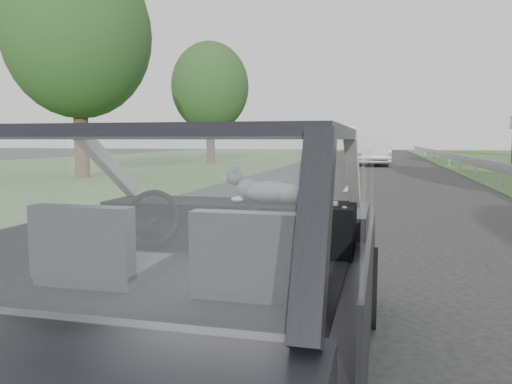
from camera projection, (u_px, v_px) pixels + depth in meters
The scene contains 9 objects.
subject_car at pixel (195, 267), 2.62m from camera, with size 1.80×4.00×1.45m, color black.
dashboard at pixel (230, 225), 3.21m from camera, with size 1.58×0.45×0.30m, color black.
driver_seat at pixel (95, 246), 2.42m from camera, with size 0.50×0.72×0.42m, color black.
passenger_seat at pixel (255, 255), 2.23m from camera, with size 0.50×0.72×0.42m, color black.
steering_wheel at pixel (152, 218), 3.01m from camera, with size 0.36×0.36×0.04m, color black.
cat at pixel (270, 191), 3.11m from camera, with size 0.52×0.16×0.23m, color gray.
other_car at pixel (374, 151), 27.21m from camera, with size 1.89×4.78×1.57m, color silver.
tree_5 at pixel (79, 68), 18.04m from camera, with size 5.27×5.27×7.99m, color #294E21, non-canonical shape.
tree_6 at pixel (210, 105), 29.59m from camera, with size 4.58×4.58×6.95m, color #294E21, non-canonical shape.
Camera 1 is at (0.94, -2.41, 1.39)m, focal length 35.00 mm.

